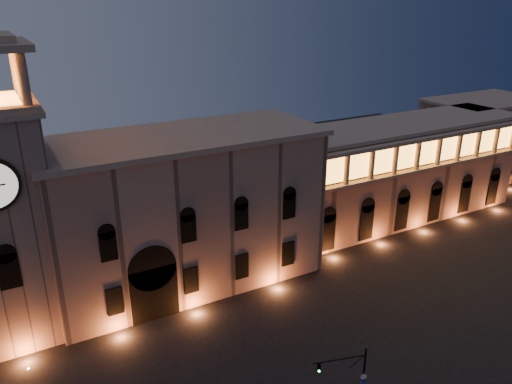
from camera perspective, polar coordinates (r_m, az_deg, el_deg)
government_building at (r=56.74m, az=-8.14°, el=-2.12°), size 30.80×12.80×17.60m
colonnade_wing at (r=76.59m, az=15.80°, el=2.40°), size 40.60×11.50×14.50m
secondary_building at (r=99.58m, az=24.20°, el=5.43°), size 20.00×12.00×14.00m
traffic_light at (r=42.31m, az=11.14°, el=-20.41°), size 4.38×1.47×6.21m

